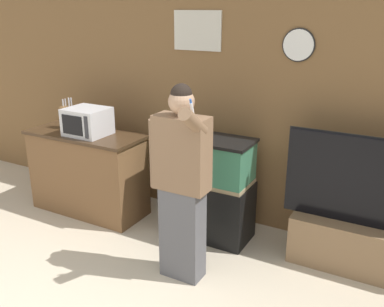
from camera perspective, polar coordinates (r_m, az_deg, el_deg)
wall_back_paneled at (r=4.63m, az=3.55°, el=6.75°), size 10.00×0.08×2.60m
counter_island at (r=5.06m, az=-13.65°, el=-2.44°), size 1.37×0.59×0.95m
microwave at (r=4.79m, az=-13.79°, el=4.16°), size 0.44×0.39×0.30m
knife_block at (r=5.12m, az=-16.32°, el=4.67°), size 0.13×0.10×0.36m
aquarium_on_stand at (r=4.38m, az=2.10°, el=-4.52°), size 0.91×0.45×1.07m
tv_on_stand at (r=4.17m, az=21.15°, el=-9.73°), size 1.38×0.40×1.26m
person_standing at (r=3.57m, az=-1.49°, el=-3.84°), size 0.54×0.41×1.72m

